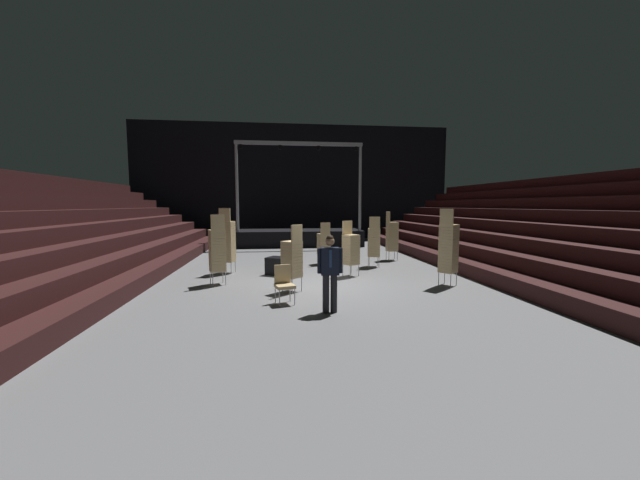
% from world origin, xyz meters
% --- Properties ---
extents(ground_plane, '(22.00, 30.00, 0.10)m').
position_xyz_m(ground_plane, '(0.00, 0.00, -0.05)').
color(ground_plane, slate).
extents(arena_end_wall, '(22.00, 0.30, 8.00)m').
position_xyz_m(arena_end_wall, '(0.00, 15.00, 4.00)').
color(arena_end_wall, black).
rests_on(arena_end_wall, ground_plane).
extents(bleacher_bank_left, '(6.00, 24.00, 3.60)m').
position_xyz_m(bleacher_bank_left, '(-8.00, 1.00, 1.80)').
color(bleacher_bank_left, black).
rests_on(bleacher_bank_left, ground_plane).
extents(bleacher_bank_right, '(6.00, 24.00, 3.60)m').
position_xyz_m(bleacher_bank_right, '(8.00, 1.00, 1.80)').
color(bleacher_bank_right, black).
rests_on(bleacher_bank_right, ground_plane).
extents(stage_riser, '(7.40, 2.79, 5.90)m').
position_xyz_m(stage_riser, '(-0.00, 10.84, 0.58)').
color(stage_riser, black).
rests_on(stage_riser, ground_plane).
extents(man_with_tie, '(0.57, 0.25, 1.75)m').
position_xyz_m(man_with_tie, '(-0.13, -2.76, 0.99)').
color(man_with_tie, black).
rests_on(man_with_tie, ground_plane).
extents(chair_stack_front_left, '(0.50, 0.50, 1.96)m').
position_xyz_m(chair_stack_front_left, '(2.47, 3.04, 0.98)').
color(chair_stack_front_left, '#B2B5BA').
rests_on(chair_stack_front_left, ground_plane).
extents(chair_stack_front_right, '(0.45, 0.45, 2.14)m').
position_xyz_m(chair_stack_front_right, '(3.70, 4.59, 1.07)').
color(chair_stack_front_right, '#B2B5BA').
rests_on(chair_stack_front_right, ground_plane).
extents(chair_stack_mid_left, '(0.62, 0.62, 1.88)m').
position_xyz_m(chair_stack_mid_left, '(-0.89, -0.68, 0.94)').
color(chair_stack_mid_left, '#B2B5BA').
rests_on(chair_stack_mid_left, ground_plane).
extents(chair_stack_mid_right, '(0.60, 0.60, 1.88)m').
position_xyz_m(chair_stack_mid_right, '(1.18, 1.29, 0.94)').
color(chair_stack_mid_right, '#B2B5BA').
rests_on(chair_stack_mid_right, ground_plane).
extents(chair_stack_mid_centre, '(0.62, 0.62, 2.31)m').
position_xyz_m(chair_stack_mid_centre, '(3.78, -0.49, 1.15)').
color(chair_stack_mid_centre, '#B2B5BA').
rests_on(chair_stack_mid_centre, ground_plane).
extents(chair_stack_rear_left, '(0.53, 0.53, 1.71)m').
position_xyz_m(chair_stack_rear_left, '(0.60, 3.92, 0.86)').
color(chair_stack_rear_left, '#B2B5BA').
rests_on(chair_stack_rear_left, ground_plane).
extents(chair_stack_rear_right, '(0.54, 0.54, 2.31)m').
position_xyz_m(chair_stack_rear_right, '(-3.04, 2.35, 1.15)').
color(chair_stack_rear_right, '#B2B5BA').
rests_on(chair_stack_rear_right, ground_plane).
extents(chair_stack_rear_centre, '(0.57, 0.57, 2.14)m').
position_xyz_m(chair_stack_rear_centre, '(-3.10, 0.50, 1.07)').
color(chair_stack_rear_centre, '#B2B5BA').
rests_on(chair_stack_rear_centre, ground_plane).
extents(equipment_road_case, '(1.08, 0.96, 0.61)m').
position_xyz_m(equipment_road_case, '(-1.19, 1.81, 0.30)').
color(equipment_road_case, black).
rests_on(equipment_road_case, ground_plane).
extents(loose_chair_near_man, '(0.54, 0.54, 0.95)m').
position_xyz_m(loose_chair_near_man, '(-1.14, -1.87, 0.53)').
color(loose_chair_near_man, '#B2B5BA').
rests_on(loose_chair_near_man, ground_plane).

